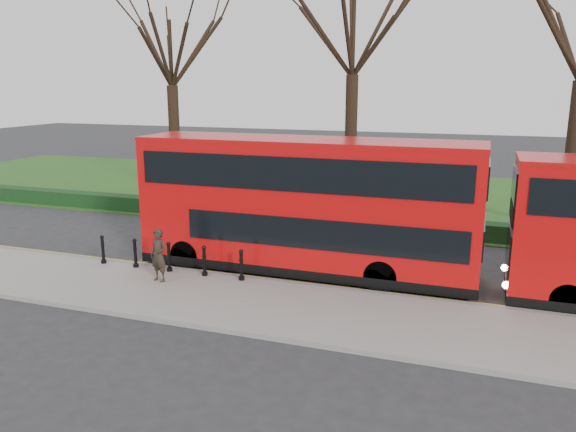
% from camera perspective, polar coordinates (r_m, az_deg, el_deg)
% --- Properties ---
extents(ground, '(120.00, 120.00, 0.00)m').
position_cam_1_polar(ground, '(20.46, -5.80, -5.34)').
color(ground, '#28282B').
rests_on(ground, ground).
extents(pavement, '(60.00, 4.00, 0.15)m').
position_cam_1_polar(pavement, '(17.93, -9.88, -7.96)').
color(pavement, gray).
rests_on(pavement, ground).
extents(kerb, '(60.00, 0.25, 0.16)m').
position_cam_1_polar(kerb, '(19.58, -7.04, -6.00)').
color(kerb, slate).
rests_on(kerb, ground).
extents(grass_verge, '(60.00, 18.00, 0.06)m').
position_cam_1_polar(grass_verge, '(34.19, 4.85, 2.34)').
color(grass_verge, '#25501A').
rests_on(grass_verge, ground).
extents(hedge, '(60.00, 0.90, 0.80)m').
position_cam_1_polar(hedge, '(26.42, 0.40, -0.07)').
color(hedge, black).
rests_on(hedge, ground).
extents(yellow_line_outer, '(60.00, 0.10, 0.01)m').
position_cam_1_polar(yellow_line_outer, '(19.86, -6.65, -5.92)').
color(yellow_line_outer, yellow).
rests_on(yellow_line_outer, ground).
extents(yellow_line_inner, '(60.00, 0.10, 0.01)m').
position_cam_1_polar(yellow_line_inner, '(20.03, -6.40, -5.75)').
color(yellow_line_inner, yellow).
rests_on(yellow_line_inner, ground).
extents(tree_left, '(7.47, 7.47, 11.67)m').
position_cam_1_polar(tree_left, '(32.05, -11.86, 16.58)').
color(tree_left, black).
rests_on(tree_left, ground).
extents(tree_mid, '(8.08, 8.08, 12.62)m').
position_cam_1_polar(tree_mid, '(28.36, 6.68, 18.62)').
color(tree_mid, black).
rests_on(tree_mid, ground).
extents(bollard_row, '(5.62, 0.15, 1.00)m').
position_cam_1_polar(bollard_row, '(19.91, -12.00, -4.13)').
color(bollard_row, black).
rests_on(bollard_row, pavement).
extents(bus_lead, '(11.78, 2.70, 4.69)m').
position_cam_1_polar(bus_lead, '(19.48, 1.81, 0.99)').
color(bus_lead, red).
rests_on(bus_lead, ground).
extents(pedestrian, '(0.72, 0.56, 1.77)m').
position_cam_1_polar(pedestrian, '(18.91, -13.01, -3.91)').
color(pedestrian, '#2C241B').
rests_on(pedestrian, pavement).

